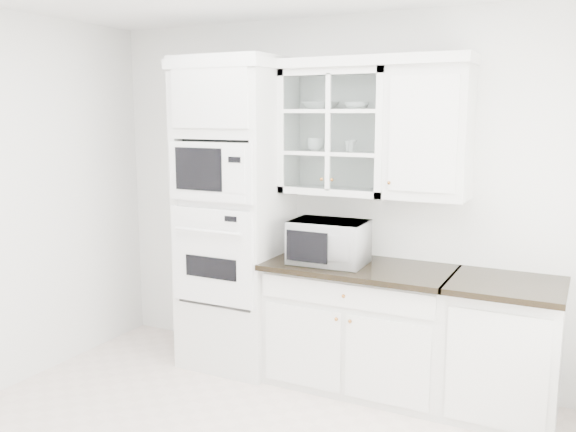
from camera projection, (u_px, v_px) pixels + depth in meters
The scene contains 12 objects.
room_shell at pixel (254, 150), 3.44m from camera, with size 4.00×3.50×2.70m.
oven_column at pixel (235, 215), 4.74m from camera, with size 0.76×0.68×2.40m.
base_cabinet_run at pixel (359, 325), 4.43m from camera, with size 1.32×0.67×0.92m.
extra_base_cabinet at pixel (503, 349), 3.99m from camera, with size 0.72×0.67×0.92m.
upper_cabinet_glass at pixel (337, 132), 4.43m from camera, with size 0.80×0.33×0.90m.
upper_cabinet_solid at pixel (429, 133), 4.13m from camera, with size 0.55×0.33×0.90m, color silver.
crown_molding at pixel (323, 64), 4.38m from camera, with size 2.14×0.38×0.07m, color white.
countertop_microwave at pixel (330, 241), 4.38m from camera, with size 0.53×0.44×0.31m, color white.
bowl_a at pixel (321, 106), 4.47m from camera, with size 0.24×0.24×0.06m, color white.
bowl_b at pixel (357, 106), 4.32m from camera, with size 0.17×0.17×0.05m, color white.
cup_a at pixel (316, 144), 4.51m from camera, with size 0.12×0.12×0.09m, color white.
cup_b at pixel (351, 146), 4.41m from camera, with size 0.09×0.09×0.08m, color white.
Camera 1 is at (1.72, -2.57, 1.98)m, focal length 38.00 mm.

